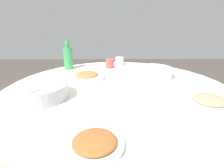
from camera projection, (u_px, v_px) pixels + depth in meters
round_dining_table at (118, 99)px, 1.11m from camera, size 1.37×1.37×0.72m
rice_bowl at (40, 91)px, 0.95m from camera, size 0.29×0.29×0.08m
soup_bowl at (155, 72)px, 1.29m from camera, size 0.25×0.25×0.07m
dish_stirfry at (95, 143)px, 0.59m from camera, size 0.20×0.20×0.04m
dish_tofu_braise at (87, 76)px, 1.26m from camera, size 0.24×0.24×0.05m
dish_shrimp at (209, 101)px, 0.89m from camera, size 0.21×0.21×0.04m
green_bottle at (68, 57)px, 1.47m from camera, size 0.07×0.07×0.24m
tea_cup_near at (119, 61)px, 1.61m from camera, size 0.08×0.08×0.07m
tea_cup_far at (110, 64)px, 1.52m from camera, size 0.07×0.07×0.07m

